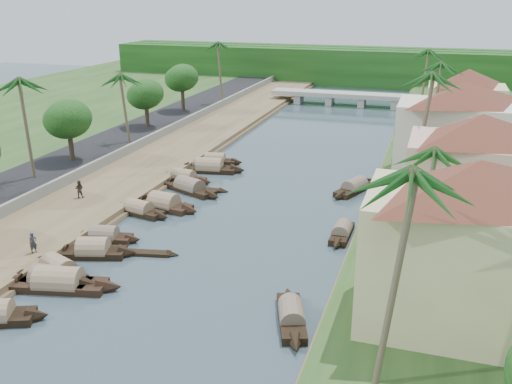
% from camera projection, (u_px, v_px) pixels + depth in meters
% --- Properties ---
extents(ground, '(220.00, 220.00, 0.00)m').
position_uv_depth(ground, '(187.00, 279.00, 42.22)').
color(ground, '#354850').
rests_on(ground, ground).
extents(left_bank, '(10.00, 180.00, 0.80)m').
position_uv_depth(left_bank, '(131.00, 176.00, 64.66)').
color(left_bank, brown).
rests_on(left_bank, ground).
extents(right_bank, '(16.00, 180.00, 1.20)m').
position_uv_depth(right_bank, '(455.00, 208.00, 54.53)').
color(right_bank, '#24431B').
rests_on(right_bank, ground).
extents(road, '(8.00, 180.00, 1.40)m').
position_uv_depth(road, '(66.00, 167.00, 67.01)').
color(road, black).
rests_on(road, ground).
extents(retaining_wall, '(0.40, 180.00, 1.10)m').
position_uv_depth(retaining_wall, '(98.00, 164.00, 65.56)').
color(retaining_wall, slate).
rests_on(retaining_wall, left_bank).
extents(treeline, '(120.00, 14.00, 8.00)m').
position_uv_depth(treeline, '(366.00, 66.00, 130.75)').
color(treeline, '#13390F').
rests_on(treeline, ground).
extents(bridge, '(28.00, 4.00, 2.40)m').
position_uv_depth(bridge, '(346.00, 96.00, 106.35)').
color(bridge, '#99998F').
rests_on(bridge, ground).
extents(building_near, '(14.85, 14.85, 10.20)m').
position_uv_depth(building_near, '(470.00, 244.00, 32.85)').
color(building_near, beige).
rests_on(building_near, right_bank).
extents(building_mid, '(14.11, 14.11, 9.70)m').
position_uv_depth(building_mid, '(476.00, 171.00, 47.02)').
color(building_mid, '#D7A898').
rests_on(building_mid, right_bank).
extents(building_far, '(15.59, 15.59, 10.20)m').
position_uv_depth(building_far, '(461.00, 130.00, 59.80)').
color(building_far, beige).
rests_on(building_far, right_bank).
extents(building_distant, '(12.62, 12.62, 9.20)m').
position_uv_depth(building_distant, '(465.00, 102.00, 77.65)').
color(building_distant, beige).
rests_on(building_distant, right_bank).
extents(sampan_2, '(9.67, 3.93, 2.46)m').
position_uv_depth(sampan_2, '(59.00, 283.00, 40.70)').
color(sampan_2, black).
rests_on(sampan_2, ground).
extents(sampan_3, '(8.24, 2.37, 2.19)m').
position_uv_depth(sampan_3, '(52.00, 280.00, 41.17)').
color(sampan_3, black).
rests_on(sampan_3, ground).
extents(sampan_4, '(7.47, 4.34, 2.13)m').
position_uv_depth(sampan_4, '(58.00, 270.00, 42.72)').
color(sampan_4, black).
rests_on(sampan_4, ground).
extents(sampan_5, '(7.33, 3.68, 2.27)m').
position_uv_depth(sampan_5, '(93.00, 251.00, 45.79)').
color(sampan_5, black).
rests_on(sampan_5, ground).
extents(sampan_6, '(6.68, 2.69, 1.99)m').
position_uv_depth(sampan_6, '(104.00, 237.00, 48.45)').
color(sampan_6, black).
rests_on(sampan_6, ground).
extents(sampan_7, '(7.45, 3.05, 1.98)m').
position_uv_depth(sampan_7, '(139.00, 210.00, 54.42)').
color(sampan_7, black).
rests_on(sampan_7, ground).
extents(sampan_8, '(8.15, 3.13, 2.43)m').
position_uv_depth(sampan_8, '(164.00, 204.00, 55.82)').
color(sampan_8, black).
rests_on(sampan_8, ground).
extents(sampan_9, '(8.89, 5.15, 2.25)m').
position_uv_depth(sampan_9, '(190.00, 188.00, 60.59)').
color(sampan_9, black).
rests_on(sampan_9, ground).
extents(sampan_10, '(7.38, 2.26, 2.03)m').
position_uv_depth(sampan_10, '(183.00, 178.00, 63.84)').
color(sampan_10, black).
rests_on(sampan_10, ground).
extents(sampan_11, '(8.94, 3.25, 2.47)m').
position_uv_depth(sampan_11, '(210.00, 168.00, 67.36)').
color(sampan_11, black).
rests_on(sampan_11, ground).
extents(sampan_12, '(7.26, 2.16, 1.77)m').
position_uv_depth(sampan_12, '(204.00, 166.00, 68.15)').
color(sampan_12, black).
rests_on(sampan_12, ground).
extents(sampan_13, '(7.22, 2.60, 1.98)m').
position_uv_depth(sampan_13, '(215.00, 161.00, 70.40)').
color(sampan_13, black).
rests_on(sampan_13, ground).
extents(sampan_14, '(3.86, 7.74, 1.91)m').
position_uv_depth(sampan_14, '(291.00, 316.00, 36.63)').
color(sampan_14, black).
rests_on(sampan_14, ground).
extents(sampan_15, '(1.59, 6.56, 1.82)m').
position_uv_depth(sampan_15, '(342.00, 232.00, 49.40)').
color(sampan_15, black).
rests_on(sampan_15, ground).
extents(sampan_16, '(4.50, 8.37, 2.07)m').
position_uv_depth(sampan_16, '(355.00, 188.00, 60.66)').
color(sampan_16, black).
rests_on(sampan_16, ground).
extents(canoe_1, '(5.59, 2.01, 0.89)m').
position_uv_depth(canoe_1, '(146.00, 253.00, 46.10)').
color(canoe_1, black).
rests_on(canoe_1, ground).
extents(canoe_2, '(5.87, 1.39, 0.85)m').
position_uv_depth(canoe_2, '(203.00, 190.00, 60.98)').
color(canoe_2, black).
rests_on(canoe_2, ground).
extents(palm_0, '(3.20, 3.20, 12.95)m').
position_uv_depth(palm_0, '(397.00, 177.00, 25.30)').
color(palm_0, brown).
rests_on(palm_0, ground).
extents(palm_1, '(3.20, 3.20, 9.85)m').
position_uv_depth(palm_1, '(427.00, 153.00, 40.40)').
color(palm_1, brown).
rests_on(palm_1, ground).
extents(palm_2, '(3.20, 3.20, 13.41)m').
position_uv_depth(palm_2, '(424.00, 78.00, 51.61)').
color(palm_2, brown).
rests_on(palm_2, ground).
extents(palm_3, '(3.20, 3.20, 12.20)m').
position_uv_depth(palm_3, '(438.00, 66.00, 69.60)').
color(palm_3, brown).
rests_on(palm_3, ground).
extents(palm_5, '(3.20, 3.20, 11.85)m').
position_uv_depth(palm_5, '(21.00, 82.00, 57.64)').
color(palm_5, brown).
rests_on(palm_5, ground).
extents(palm_6, '(3.20, 3.20, 10.20)m').
position_uv_depth(palm_6, '(124.00, 77.00, 72.45)').
color(palm_6, brown).
rests_on(palm_6, ground).
extents(palm_7, '(3.20, 3.20, 12.39)m').
position_uv_depth(palm_7, '(426.00, 53.00, 82.86)').
color(palm_7, brown).
rests_on(palm_7, ground).
extents(palm_8, '(3.20, 3.20, 11.88)m').
position_uv_depth(palm_8, '(220.00, 45.00, 98.74)').
color(palm_8, brown).
rests_on(palm_8, ground).
extents(tree_3, '(5.22, 5.22, 7.00)m').
position_uv_depth(tree_3, '(68.00, 120.00, 65.64)').
color(tree_3, '#4A392A').
rests_on(tree_3, ground).
extents(tree_4, '(4.94, 4.94, 6.74)m').
position_uv_depth(tree_4, '(146.00, 95.00, 82.45)').
color(tree_4, '#4A392A').
rests_on(tree_4, ground).
extents(tree_5, '(5.07, 5.07, 7.45)m').
position_uv_depth(tree_5, '(182.00, 79.00, 93.50)').
color(tree_5, '#4A392A').
rests_on(tree_5, ground).
extents(tree_6, '(4.78, 4.78, 7.50)m').
position_uv_depth(tree_6, '(509.00, 124.00, 61.63)').
color(tree_6, '#4A392A').
rests_on(tree_6, ground).
extents(person_near, '(0.66, 0.73, 1.67)m').
position_uv_depth(person_near, '(33.00, 243.00, 44.37)').
color(person_near, '#2B2C34').
rests_on(person_near, left_bank).
extents(person_far, '(1.03, 0.90, 1.78)m').
position_uv_depth(person_far, '(79.00, 189.00, 56.35)').
color(person_far, '#312B22').
rests_on(person_far, left_bank).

